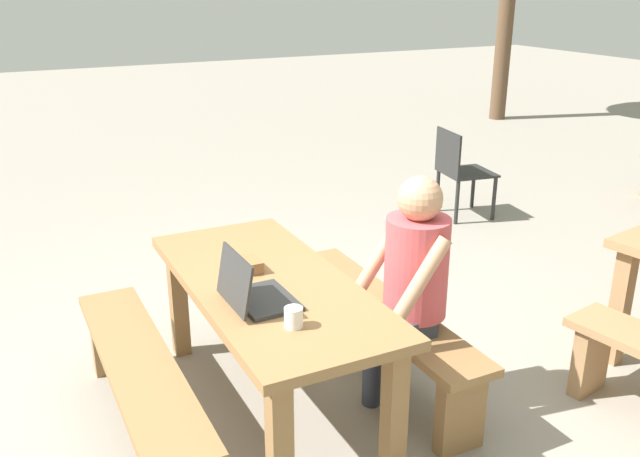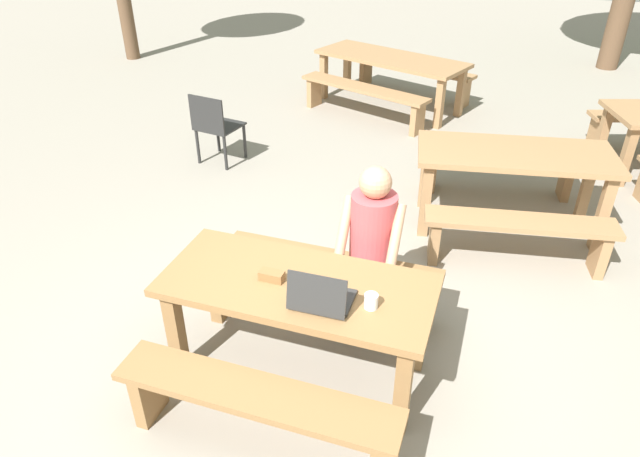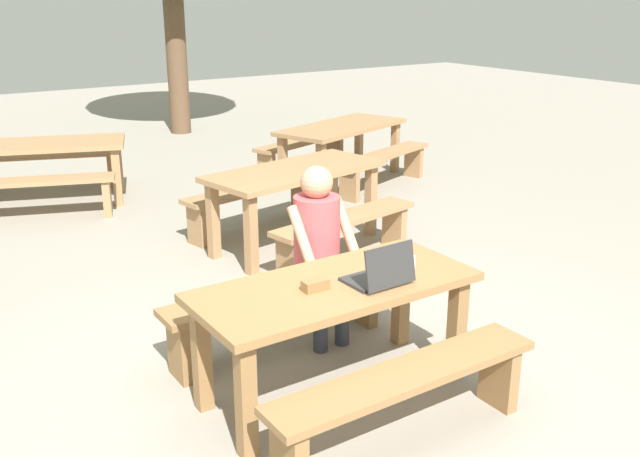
{
  "view_description": "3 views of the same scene",
  "coord_description": "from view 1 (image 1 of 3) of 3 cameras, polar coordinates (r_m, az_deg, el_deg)",
  "views": [
    {
      "loc": [
        2.83,
        -1.14,
        2.11
      ],
      "look_at": [
        0.06,
        0.25,
        0.97
      ],
      "focal_mm": 38.41,
      "sensor_mm": 36.0,
      "label": 1
    },
    {
      "loc": [
        1.03,
        -2.59,
        2.83
      ],
      "look_at": [
        0.06,
        0.25,
        0.97
      ],
      "focal_mm": 32.1,
      "sensor_mm": 36.0,
      "label": 2
    },
    {
      "loc": [
        -2.17,
        -3.11,
        2.33
      ],
      "look_at": [
        0.06,
        0.25,
        0.97
      ],
      "focal_mm": 39.79,
      "sensor_mm": 36.0,
      "label": 3
    }
  ],
  "objects": [
    {
      "name": "ground_plane",
      "position": [
        3.71,
        -4.01,
        -14.48
      ],
      "size": [
        30.0,
        30.0,
        0.0
      ],
      "primitive_type": "plane",
      "color": "gray"
    },
    {
      "name": "picnic_table_front",
      "position": [
        3.41,
        -4.25,
        -6.15
      ],
      "size": [
        1.68,
        0.74,
        0.72
      ],
      "color": "olive",
      "rests_on": "ground"
    },
    {
      "name": "coffee_mug",
      "position": [
        2.91,
        -2.22,
        -7.42
      ],
      "size": [
        0.08,
        0.08,
        0.09
      ],
      "color": "white",
      "rests_on": "picnic_table_front"
    },
    {
      "name": "laptop",
      "position": [
        3.1,
        -5.61,
        -5.27
      ],
      "size": [
        0.35,
        0.3,
        0.26
      ],
      "rotation": [
        0.0,
        0.0,
        3.16
      ],
      "color": "#2D2D2D",
      "rests_on": "picnic_table_front"
    },
    {
      "name": "small_pouch",
      "position": [
        3.47,
        -5.72,
        -3.01
      ],
      "size": [
        0.15,
        0.08,
        0.06
      ],
      "color": "olive",
      "rests_on": "picnic_table_front"
    },
    {
      "name": "plastic_chair",
      "position": [
        6.42,
        11.57,
        4.78
      ],
      "size": [
        0.5,
        0.5,
        0.82
      ],
      "rotation": [
        0.0,
        0.0,
        2.99
      ],
      "color": "#262626",
      "rests_on": "ground"
    },
    {
      "name": "bench_far",
      "position": [
        3.8,
        5.11,
        -7.77
      ],
      "size": [
        1.63,
        0.3,
        0.45
      ],
      "color": "olive",
      "rests_on": "ground"
    },
    {
      "name": "bench_near",
      "position": [
        3.38,
        -14.68,
        -12.24
      ],
      "size": [
        1.63,
        0.3,
        0.45
      ],
      "color": "olive",
      "rests_on": "ground"
    },
    {
      "name": "person_seated",
      "position": [
        3.38,
        7.5,
        -4.07
      ],
      "size": [
        0.42,
        0.41,
        1.24
      ],
      "color": "#333847",
      "rests_on": "ground"
    }
  ]
}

